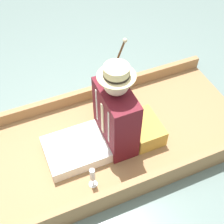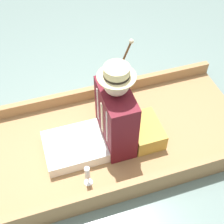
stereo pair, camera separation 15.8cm
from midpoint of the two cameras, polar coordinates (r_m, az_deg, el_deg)
ground_plane at (r=2.97m, az=-1.10°, el=-6.60°), size 16.00×16.00×0.00m
punt_boat at (r=2.91m, az=-1.12°, el=-5.84°), size 1.18×2.85×0.24m
seat_cushion at (r=2.86m, az=7.64°, el=-3.56°), size 0.38×0.27×0.17m
seated_person at (r=2.63m, az=0.62°, el=-1.70°), size 0.48×0.79×0.87m
teddy_bear at (r=2.99m, az=-0.02°, el=2.41°), size 0.25×0.15×0.36m
wine_glass at (r=2.53m, az=-2.69°, el=-11.33°), size 0.07×0.07×0.22m
walking_cane at (r=2.98m, az=3.16°, el=8.46°), size 0.04×0.28×0.69m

